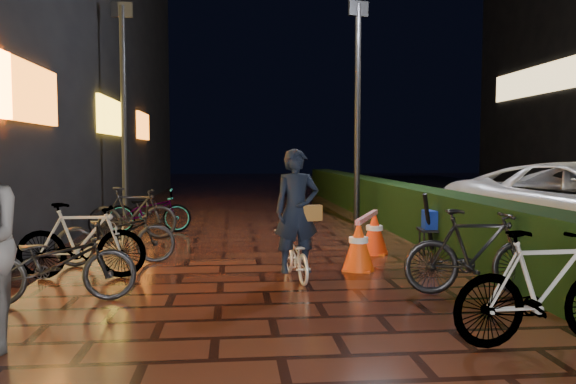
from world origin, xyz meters
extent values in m
plane|color=#381911|center=(0.00, 0.00, 0.00)|extent=(80.00, 80.00, 0.00)
cube|color=black|center=(3.30, 8.00, 0.50)|extent=(0.70, 20.00, 1.00)
cube|color=orange|center=(-3.45, 3.00, 2.60)|extent=(0.08, 3.00, 0.90)
cube|color=yellow|center=(-3.45, 9.00, 2.60)|extent=(0.08, 2.80, 0.90)
cube|color=orange|center=(-3.45, 14.00, 2.60)|extent=(0.08, 2.20, 0.90)
cube|color=#FFD88C|center=(13.45, 18.00, 5.00)|extent=(0.06, 10.00, 1.30)
cylinder|color=black|center=(2.50, 7.32, 2.55)|extent=(0.17, 0.17, 5.10)
cube|color=black|center=(2.50, 7.32, 5.00)|extent=(0.49, 0.23, 0.34)
cylinder|color=black|center=(-2.91, 7.84, 2.54)|extent=(0.14, 0.14, 5.07)
cube|color=black|center=(-2.91, 7.84, 4.98)|extent=(0.49, 0.10, 0.34)
imported|color=silver|center=(0.43, 1.77, 0.32)|extent=(0.59, 1.26, 0.64)
imported|color=black|center=(0.44, 1.68, 0.93)|extent=(0.64, 0.47, 1.63)
cube|color=brown|center=(0.63, 1.69, 0.90)|extent=(0.30, 0.16, 0.21)
cone|color=#F2440C|center=(1.41, 2.25, 0.37)|extent=(0.47, 0.47, 0.74)
cone|color=#F4350C|center=(1.96, 3.51, 0.37)|extent=(0.47, 0.47, 0.74)
cube|color=#E9440C|center=(1.41, 2.25, 0.02)|extent=(0.53, 0.53, 0.03)
cube|color=#FF570D|center=(1.96, 3.51, 0.02)|extent=(0.53, 0.53, 0.03)
cube|color=red|center=(1.68, 2.88, 0.70)|extent=(0.71, 1.48, 0.07)
cube|color=black|center=(2.97, 3.40, 0.41)|extent=(0.61, 0.53, 0.04)
cylinder|color=black|center=(2.72, 3.25, 0.19)|extent=(0.03, 0.03, 0.39)
cylinder|color=black|center=(3.17, 3.19, 0.19)|extent=(0.03, 0.03, 0.39)
cylinder|color=black|center=(2.77, 3.61, 0.19)|extent=(0.03, 0.03, 0.39)
cylinder|color=black|center=(3.22, 3.55, 0.19)|extent=(0.03, 0.03, 0.39)
cube|color=#0C26A8|center=(2.97, 3.40, 0.58)|extent=(0.45, 0.40, 0.30)
cylinder|color=black|center=(2.80, 3.27, 0.56)|extent=(0.31, 0.36, 0.98)
imported|color=black|center=(-2.42, 2.08, 0.51)|extent=(1.71, 0.49, 1.02)
imported|color=black|center=(-2.38, 0.82, 0.46)|extent=(1.83, 0.88, 0.92)
imported|color=black|center=(-2.16, 3.01, 0.46)|extent=(1.84, 0.90, 0.92)
imported|color=black|center=(-2.17, 6.45, 0.46)|extent=(1.79, 0.72, 0.92)
imported|color=black|center=(-2.35, 5.53, 0.51)|extent=(1.71, 0.49, 1.02)
imported|color=black|center=(2.48, 0.74, 0.51)|extent=(1.75, 0.66, 1.02)
imported|color=black|center=(2.32, -1.02, 0.51)|extent=(1.73, 0.59, 1.02)
camera|label=1|loc=(-0.38, -5.61, 1.69)|focal=35.00mm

